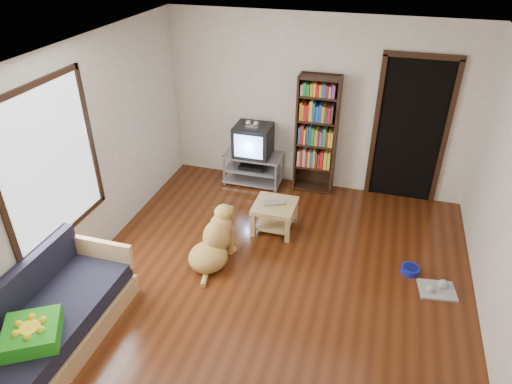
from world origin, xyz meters
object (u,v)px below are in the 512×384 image
(crt_tv, at_px, (254,140))
(green_cushion, at_px, (32,333))
(sofa, at_px, (52,321))
(laptop, at_px, (274,204))
(tv_stand, at_px, (253,167))
(grey_rag, at_px, (437,290))
(dog_bowl, at_px, (410,270))
(coffee_table, at_px, (275,212))
(dog, at_px, (214,243))
(bookshelf, at_px, (317,129))

(crt_tv, bearing_deg, green_cushion, -102.00)
(sofa, bearing_deg, laptop, 56.54)
(laptop, bearing_deg, tv_stand, 98.11)
(grey_rag, bearing_deg, green_cushion, -148.86)
(tv_stand, bearing_deg, green_cushion, -102.06)
(sofa, bearing_deg, green_cushion, -70.29)
(dog_bowl, xyz_separation_m, coffee_table, (-1.79, 0.41, 0.24))
(laptop, xyz_separation_m, dog_bowl, (1.79, -0.38, -0.37))
(dog, bearing_deg, laptop, 57.59)
(laptop, bearing_deg, coffee_table, 69.30)
(sofa, height_order, dog, sofa)
(tv_stand, bearing_deg, crt_tv, 90.00)
(sofa, bearing_deg, coffee_table, 56.86)
(sofa, bearing_deg, dog_bowl, 31.27)
(grey_rag, relative_size, tv_stand, 0.44)
(tv_stand, bearing_deg, dog, -86.74)
(green_cushion, relative_size, tv_stand, 0.52)
(dog_bowl, bearing_deg, sofa, -148.73)
(coffee_table, distance_m, dog, 1.02)
(sofa, distance_m, coffee_table, 2.97)
(crt_tv, height_order, bookshelf, bookshelf)
(laptop, distance_m, sofa, 2.94)
(coffee_table, relative_size, dog, 0.61)
(laptop, distance_m, tv_stand, 1.35)
(tv_stand, distance_m, sofa, 3.76)
(dog_bowl, xyz_separation_m, crt_tv, (-2.44, 1.58, 0.70))
(coffee_table, bearing_deg, green_cushion, -117.89)
(grey_rag, relative_size, bookshelf, 0.22)
(green_cushion, xyz_separation_m, dog, (0.96, 1.96, -0.23))
(sofa, height_order, coffee_table, sofa)
(crt_tv, distance_m, dog, 2.10)
(laptop, height_order, sofa, sofa)
(laptop, relative_size, bookshelf, 0.16)
(crt_tv, bearing_deg, sofa, -104.93)
(grey_rag, distance_m, bookshelf, 2.79)
(laptop, bearing_deg, crt_tv, 97.67)
(dog_bowl, height_order, bookshelf, bookshelf)
(green_cushion, height_order, laptop, green_cushion)
(crt_tv, height_order, coffee_table, crt_tv)
(crt_tv, xyz_separation_m, sofa, (-0.97, -3.65, -0.48))
(laptop, xyz_separation_m, sofa, (-1.62, -2.45, -0.15))
(dog_bowl, height_order, coffee_table, coffee_table)
(bookshelf, xyz_separation_m, dog, (-0.84, -2.11, -0.73))
(laptop, height_order, bookshelf, bookshelf)
(dog, bearing_deg, grey_rag, 4.50)
(green_cushion, distance_m, sofa, 0.44)
(sofa, xyz_separation_m, coffee_table, (1.62, 2.48, 0.02))
(dog_bowl, height_order, tv_stand, tv_stand)
(bookshelf, distance_m, sofa, 4.26)
(dog_bowl, bearing_deg, dog, -168.88)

